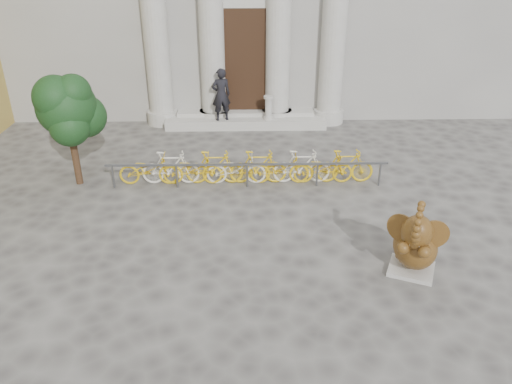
{
  "coord_description": "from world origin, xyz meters",
  "views": [
    {
      "loc": [
        -0.0,
        -8.74,
        6.36
      ],
      "look_at": [
        0.22,
        1.62,
        1.1
      ],
      "focal_mm": 35.0,
      "sensor_mm": 36.0,
      "label": 1
    }
  ],
  "objects_px": {
    "pedestrian": "(221,95)",
    "elephant_statue": "(415,245)",
    "tree": "(68,109)",
    "bike_rack": "(247,167)"
  },
  "relations": [
    {
      "from": "bike_rack",
      "to": "tree",
      "type": "distance_m",
      "value": 5.15
    },
    {
      "from": "elephant_statue",
      "to": "bike_rack",
      "type": "height_order",
      "value": "elephant_statue"
    },
    {
      "from": "tree",
      "to": "bike_rack",
      "type": "bearing_deg",
      "value": -0.79
    },
    {
      "from": "pedestrian",
      "to": "elephant_statue",
      "type": "bearing_deg",
      "value": 98.84
    },
    {
      "from": "bike_rack",
      "to": "pedestrian",
      "type": "relative_size",
      "value": 4.17
    },
    {
      "from": "elephant_statue",
      "to": "bike_rack",
      "type": "xyz_separation_m",
      "value": [
        -3.5,
        4.45,
        -0.17
      ]
    },
    {
      "from": "pedestrian",
      "to": "bike_rack",
      "type": "bearing_deg",
      "value": 84.01
    },
    {
      "from": "tree",
      "to": "pedestrian",
      "type": "bearing_deg",
      "value": 49.32
    },
    {
      "from": "elephant_statue",
      "to": "pedestrian",
      "type": "relative_size",
      "value": 0.96
    },
    {
      "from": "elephant_statue",
      "to": "tree",
      "type": "bearing_deg",
      "value": 174.98
    }
  ]
}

